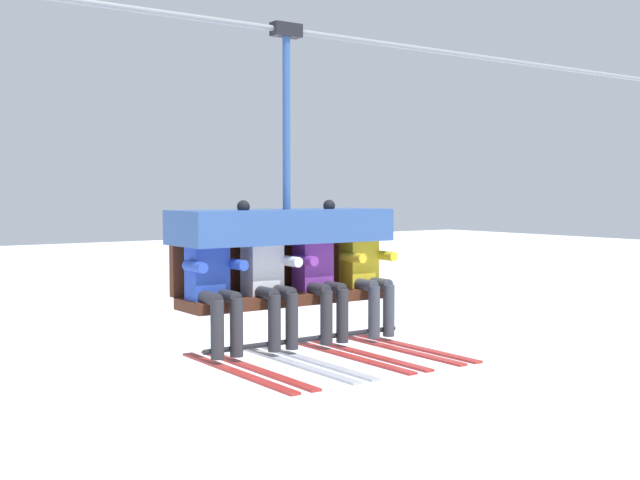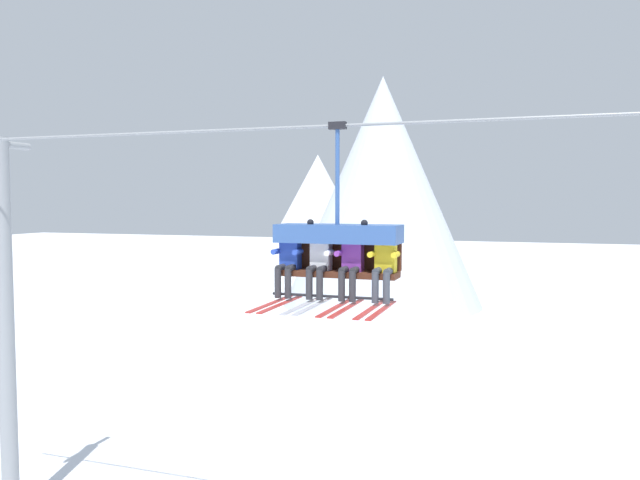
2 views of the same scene
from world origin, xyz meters
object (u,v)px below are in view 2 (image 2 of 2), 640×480
skier_purple (351,261)px  skier_yellow (384,263)px  lift_tower_near (5,322)px  skier_blue (288,260)px  skier_white (319,259)px  chairlift_chair (339,242)px

skier_purple → skier_yellow: bearing=-0.7°
lift_tower_near → skier_blue: (6.96, -0.93, 1.65)m
skier_blue → skier_white: skier_white is taller
lift_tower_near → skier_blue: lift_tower_near is taller
lift_tower_near → skier_yellow: 8.79m
chairlift_chair → skier_yellow: chairlift_chair is taller
skier_blue → chairlift_chair: bearing=15.2°
skier_blue → skier_purple: bearing=0.4°
lift_tower_near → skier_blue: bearing=-7.6°
chairlift_chair → skier_yellow: (0.81, -0.22, -0.30)m
skier_blue → skier_white: 0.54m
lift_tower_near → skier_white: lift_tower_near is taller
skier_white → skier_purple: size_ratio=1.00×
skier_white → skier_purple: 0.55m
skier_white → chairlift_chair: bearing=38.0°
skier_blue → skier_purple: size_ratio=1.00×
skier_blue → skier_purple: 1.08m
skier_white → skier_purple: same height
lift_tower_near → skier_purple: 8.27m
skier_blue → skier_purple: (1.08, 0.01, 0.02)m
skier_blue → skier_purple: skier_purple is taller
lift_tower_near → skier_purple: size_ratio=5.03×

